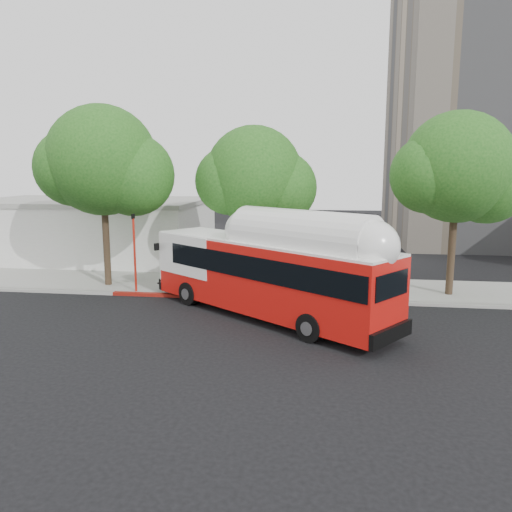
{
  "coord_description": "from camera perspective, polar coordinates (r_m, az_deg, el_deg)",
  "views": [
    {
      "loc": [
        2.62,
        -19.85,
        6.39
      ],
      "look_at": [
        -0.48,
        3.0,
        2.36
      ],
      "focal_mm": 35.0,
      "sensor_mm": 36.0,
      "label": 1
    }
  ],
  "objects": [
    {
      "name": "street_tree_left",
      "position": [
        27.75,
        -16.21,
        9.97
      ],
      "size": [
        6.67,
        5.8,
        9.74
      ],
      "color": "#2D2116",
      "rests_on": "ground"
    },
    {
      "name": "ground",
      "position": [
        21.01,
        0.2,
        -7.79
      ],
      "size": [
        120.0,
        120.0,
        0.0
      ],
      "primitive_type": "plane",
      "color": "black",
      "rests_on": "ground"
    },
    {
      "name": "transit_bus",
      "position": [
        21.55,
        1.3,
        -2.38
      ],
      "size": [
        11.74,
        9.64,
        3.85
      ],
      "rotation": [
        0.0,
        0.0,
        -0.65
      ],
      "color": "red",
      "rests_on": "ground"
    },
    {
      "name": "street_tree_right",
      "position": [
        26.59,
        22.88,
        8.85
      ],
      "size": [
        6.21,
        5.4,
        9.18
      ],
      "color": "#2D2116",
      "rests_on": "ground"
    },
    {
      "name": "street_tree_mid",
      "position": [
        26.11,
        0.67,
        8.85
      ],
      "size": [
        5.75,
        5.0,
        8.62
      ],
      "color": "#2D2116",
      "rests_on": "ground"
    },
    {
      "name": "signal_pole",
      "position": [
        26.23,
        -13.7,
        0.28
      ],
      "size": [
        0.12,
        0.39,
        4.15
      ],
      "color": "red",
      "rests_on": "ground"
    },
    {
      "name": "sidewalk",
      "position": [
        27.22,
        2.0,
        -3.51
      ],
      "size": [
        60.0,
        5.0,
        0.15
      ],
      "primitive_type": "cube",
      "color": "gray",
      "rests_on": "ground"
    },
    {
      "name": "curb_strip",
      "position": [
        24.71,
        1.39,
        -4.9
      ],
      "size": [
        60.0,
        0.3,
        0.15
      ],
      "primitive_type": "cube",
      "color": "gray",
      "rests_on": "ground"
    },
    {
      "name": "low_commercial_bldg",
      "position": [
        37.95,
        -18.32,
        2.99
      ],
      "size": [
        16.2,
        10.2,
        4.25
      ],
      "color": "silver",
      "rests_on": "ground"
    },
    {
      "name": "red_curb_segment",
      "position": [
        25.21,
        -5.42,
        -4.63
      ],
      "size": [
        10.0,
        0.32,
        0.16
      ],
      "primitive_type": "cube",
      "color": "maroon",
      "rests_on": "ground"
    },
    {
      "name": "apartment_tower",
      "position": [
        51.5,
        26.9,
        21.49
      ],
      "size": [
        18.0,
        18.0,
        37.0
      ],
      "color": "gray",
      "rests_on": "ground"
    }
  ]
}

